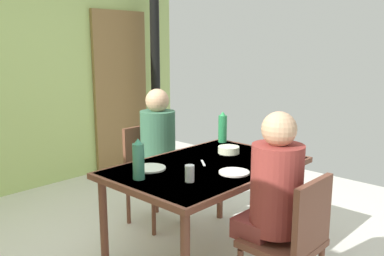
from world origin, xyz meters
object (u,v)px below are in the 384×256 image
serving_bowl_center (229,150)px  person_far_diner (159,140)px  chair_near_diner (293,239)px  chair_far_diner (149,168)px  person_near_diner (275,186)px  dining_table (207,174)px  water_bottle_green_near (223,128)px  water_bottle_green_far (138,160)px

serving_bowl_center → person_far_diner: bearing=109.3°
chair_near_diner → chair_far_diner: 1.67m
chair_far_diner → chair_near_diner: bearing=78.2°
chair_near_diner → person_near_diner: 0.31m
dining_table → water_bottle_green_near: (0.63, 0.36, 0.20)m
person_near_diner → chair_near_diner: bearing=-90.0°
chair_far_diner → person_near_diner: (-0.34, -1.49, 0.28)m
dining_table → person_far_diner: size_ratio=1.84×
dining_table → water_bottle_green_near: size_ratio=5.17×
water_bottle_green_near → water_bottle_green_far: size_ratio=1.02×
water_bottle_green_near → serving_bowl_center: (-0.27, -0.28, -0.10)m
dining_table → person_near_diner: (-0.19, -0.68, 0.12)m
dining_table → chair_near_diner: (-0.19, -0.82, -0.16)m
person_near_diner → water_bottle_green_far: bearing=114.3°
chair_near_diner → person_near_diner: person_near_diner is taller
dining_table → water_bottle_green_far: size_ratio=5.26×
water_bottle_green_far → serving_bowl_center: water_bottle_green_far is taller
chair_far_diner → person_near_diner: size_ratio=1.13×
chair_near_diner → person_near_diner: size_ratio=1.13×
chair_far_diner → water_bottle_green_far: 1.06m
water_bottle_green_far → person_far_diner: bearing=39.3°
water_bottle_green_near → serving_bowl_center: water_bottle_green_near is taller
chair_far_diner → person_near_diner: 1.56m
person_near_diner → person_far_diner: (0.34, 1.36, 0.00)m
dining_table → water_bottle_green_far: 0.59m
water_bottle_green_far → person_near_diner: bearing=-65.7°
person_near_diner → water_bottle_green_far: 0.87m
person_far_diner → chair_far_diner: bearing=-90.0°
chair_far_diner → water_bottle_green_far: bearing=45.4°
person_near_diner → serving_bowl_center: bearing=54.3°
person_far_diner → water_bottle_green_near: (0.47, -0.32, 0.08)m
chair_far_diner → person_far_diner: (-0.00, -0.14, 0.28)m
chair_near_diner → serving_bowl_center: size_ratio=5.12×
chair_far_diner → water_bottle_green_far: size_ratio=3.23×
person_near_diner → person_far_diner: same height
serving_bowl_center → chair_far_diner: bearing=105.9°
chair_near_diner → person_far_diner: bearing=77.1°
water_bottle_green_near → water_bottle_green_far: 1.20m
dining_table → chair_near_diner: size_ratio=1.63×
person_far_diner → person_near_diner: bearing=75.9°
person_far_diner → serving_bowl_center: person_far_diner is taller
person_near_diner → chair_far_diner: bearing=77.1°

